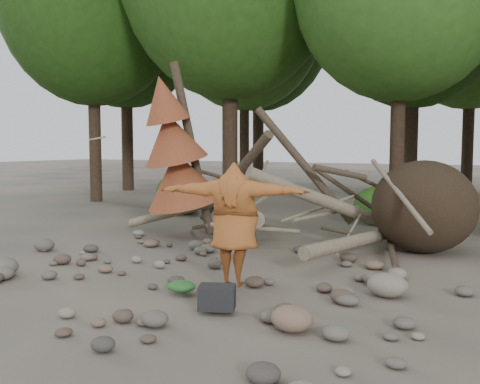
% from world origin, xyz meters
% --- Properties ---
extents(ground, '(120.00, 120.00, 0.00)m').
position_xyz_m(ground, '(0.00, 0.00, 0.00)').
color(ground, '#514C44').
rests_on(ground, ground).
extents(deadfall_pile, '(8.55, 5.24, 3.30)m').
position_xyz_m(deadfall_pile, '(2.02, 4.24, 0.95)').
color(deadfall_pile, '#332619').
rests_on(deadfall_pile, ground).
extents(dead_conifer, '(2.06, 2.16, 4.35)m').
position_xyz_m(dead_conifer, '(-3.12, 3.37, 2.11)').
color(dead_conifer, '#4C3F30').
rests_on(dead_conifer, ground).
extents(bush_left, '(1.80, 1.80, 1.44)m').
position_xyz_m(bush_left, '(-5.50, 7.20, 0.72)').
color(bush_left, '#244D14').
rests_on(bush_left, ground).
extents(bush_mid, '(1.40, 1.40, 1.12)m').
position_xyz_m(bush_mid, '(0.80, 7.80, 0.56)').
color(bush_mid, '#30611C').
rests_on(bush_mid, ground).
extents(frisbee_thrower, '(3.62, 1.31, 2.37)m').
position_xyz_m(frisbee_thrower, '(0.47, -0.19, 1.05)').
color(frisbee_thrower, '#9E5523').
rests_on(frisbee_thrower, ground).
extents(backpack, '(0.58, 0.49, 0.33)m').
position_xyz_m(backpack, '(0.82, -1.33, 0.16)').
color(backpack, black).
rests_on(backpack, ground).
extents(cloth_green, '(0.46, 0.38, 0.17)m').
position_xyz_m(cloth_green, '(-0.12, -0.82, 0.09)').
color(cloth_green, '#286429').
rests_on(cloth_green, ground).
extents(cloth_orange, '(0.29, 0.24, 0.10)m').
position_xyz_m(cloth_orange, '(0.59, -0.72, 0.05)').
color(cloth_orange, '#C57121').
rests_on(cloth_orange, ground).
extents(boulder_front_left, '(0.57, 0.51, 0.34)m').
position_xyz_m(boulder_front_left, '(-3.56, -1.31, 0.17)').
color(boulder_front_left, '#6F675C').
rests_on(boulder_front_left, ground).
extents(boulder_front_right, '(0.53, 0.48, 0.32)m').
position_xyz_m(boulder_front_right, '(2.00, -1.51, 0.16)').
color(boulder_front_right, '#846652').
rests_on(boulder_front_right, ground).
extents(boulder_mid_right, '(0.61, 0.55, 0.37)m').
position_xyz_m(boulder_mid_right, '(2.69, 0.57, 0.18)').
color(boulder_mid_right, gray).
rests_on(boulder_mid_right, ground).
extents(boulder_mid_left, '(0.46, 0.41, 0.28)m').
position_xyz_m(boulder_mid_left, '(-4.68, 0.62, 0.14)').
color(boulder_mid_left, '#5E584F').
rests_on(boulder_mid_left, ground).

